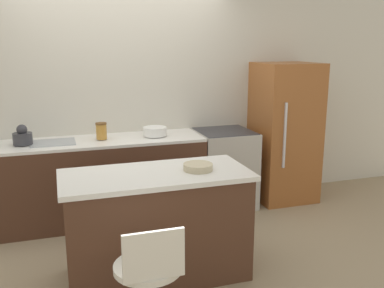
{
  "coord_description": "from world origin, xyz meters",
  "views": [
    {
      "loc": [
        -0.71,
        -4.18,
        1.91
      ],
      "look_at": [
        0.53,
        -0.33,
        0.95
      ],
      "focal_mm": 40.0,
      "sensor_mm": 36.0,
      "label": 1
    }
  ],
  "objects_px": {
    "refrigerator": "(284,132)",
    "kettle": "(22,137)",
    "oven_range": "(224,168)",
    "mixing_bowl": "(155,131)",
    "stool_chair": "(149,285)"
  },
  "relations": [
    {
      "from": "refrigerator",
      "to": "kettle",
      "type": "relative_size",
      "value": 8.26
    },
    {
      "from": "refrigerator",
      "to": "kettle",
      "type": "distance_m",
      "value": 2.98
    },
    {
      "from": "refrigerator",
      "to": "oven_range",
      "type": "bearing_deg",
      "value": 179.58
    },
    {
      "from": "kettle",
      "to": "mixing_bowl",
      "type": "distance_m",
      "value": 1.36
    },
    {
      "from": "refrigerator",
      "to": "kettle",
      "type": "height_order",
      "value": "refrigerator"
    },
    {
      "from": "stool_chair",
      "to": "kettle",
      "type": "bearing_deg",
      "value": 111.58
    },
    {
      "from": "oven_range",
      "to": "mixing_bowl",
      "type": "bearing_deg",
      "value": -179.64
    },
    {
      "from": "mixing_bowl",
      "to": "refrigerator",
      "type": "bearing_deg",
      "value": -0.02
    },
    {
      "from": "oven_range",
      "to": "mixing_bowl",
      "type": "relative_size",
      "value": 3.51
    },
    {
      "from": "refrigerator",
      "to": "mixing_bowl",
      "type": "bearing_deg",
      "value": 179.98
    },
    {
      "from": "stool_chair",
      "to": "mixing_bowl",
      "type": "height_order",
      "value": "mixing_bowl"
    },
    {
      "from": "oven_range",
      "to": "refrigerator",
      "type": "distance_m",
      "value": 0.87
    },
    {
      "from": "stool_chair",
      "to": "kettle",
      "type": "distance_m",
      "value": 2.33
    },
    {
      "from": "mixing_bowl",
      "to": "kettle",
      "type": "bearing_deg",
      "value": 180.0
    },
    {
      "from": "oven_range",
      "to": "kettle",
      "type": "bearing_deg",
      "value": -179.86
    }
  ]
}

